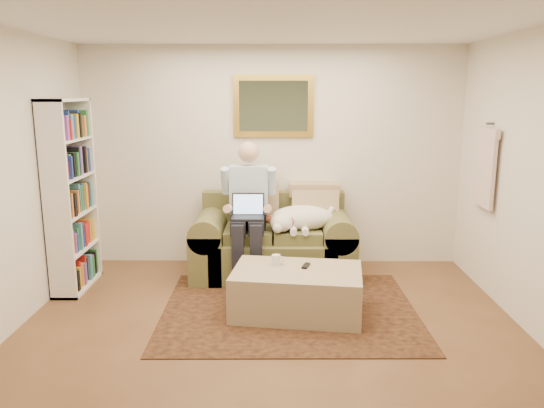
{
  "coord_description": "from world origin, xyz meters",
  "views": [
    {
      "loc": [
        0.06,
        -3.81,
        2.07
      ],
      "look_at": [
        0.01,
        1.44,
        0.95
      ],
      "focal_mm": 35.0,
      "sensor_mm": 36.0,
      "label": 1
    }
  ],
  "objects_px": {
    "sleeping_dog": "(302,218)",
    "ottoman": "(297,292)",
    "bookshelf": "(71,196)",
    "sofa": "(273,248)",
    "seated_man": "(248,213)",
    "laptop": "(248,211)",
    "coffee_mug": "(276,260)"
  },
  "relations": [
    {
      "from": "seated_man",
      "to": "ottoman",
      "type": "height_order",
      "value": "seated_man"
    },
    {
      "from": "laptop",
      "to": "sleeping_dog",
      "type": "bearing_deg",
      "value": 13.64
    },
    {
      "from": "laptop",
      "to": "ottoman",
      "type": "height_order",
      "value": "laptop"
    },
    {
      "from": "laptop",
      "to": "ottoman",
      "type": "distance_m",
      "value": 1.16
    },
    {
      "from": "coffee_mug",
      "to": "ottoman",
      "type": "bearing_deg",
      "value": -35.09
    },
    {
      "from": "ottoman",
      "to": "sleeping_dog",
      "type": "bearing_deg",
      "value": 84.77
    },
    {
      "from": "bookshelf",
      "to": "sofa",
      "type": "bearing_deg",
      "value": 10.92
    },
    {
      "from": "sofa",
      "to": "seated_man",
      "type": "height_order",
      "value": "seated_man"
    },
    {
      "from": "laptop",
      "to": "sleeping_dog",
      "type": "relative_size",
      "value": 0.47
    },
    {
      "from": "sofa",
      "to": "coffee_mug",
      "type": "distance_m",
      "value": 0.98
    },
    {
      "from": "sleeping_dog",
      "to": "bookshelf",
      "type": "height_order",
      "value": "bookshelf"
    },
    {
      "from": "sofa",
      "to": "sleeping_dog",
      "type": "height_order",
      "value": "sofa"
    },
    {
      "from": "seated_man",
      "to": "bookshelf",
      "type": "height_order",
      "value": "bookshelf"
    },
    {
      "from": "ottoman",
      "to": "coffee_mug",
      "type": "xyz_separation_m",
      "value": [
        -0.2,
        0.14,
        0.27
      ]
    },
    {
      "from": "seated_man",
      "to": "ottoman",
      "type": "bearing_deg",
      "value": -61.58
    },
    {
      "from": "sleeping_dog",
      "to": "bookshelf",
      "type": "relative_size",
      "value": 0.37
    },
    {
      "from": "seated_man",
      "to": "ottoman",
      "type": "xyz_separation_m",
      "value": [
        0.51,
        -0.93,
        -0.55
      ]
    },
    {
      "from": "sleeping_dog",
      "to": "ottoman",
      "type": "bearing_deg",
      "value": -95.23
    },
    {
      "from": "laptop",
      "to": "ottoman",
      "type": "relative_size",
      "value": 0.3
    },
    {
      "from": "coffee_mug",
      "to": "seated_man",
      "type": "bearing_deg",
      "value": 111.07
    },
    {
      "from": "ottoman",
      "to": "bookshelf",
      "type": "xyz_separation_m",
      "value": [
        -2.35,
        0.69,
        0.78
      ]
    },
    {
      "from": "sofa",
      "to": "coffee_mug",
      "type": "xyz_separation_m",
      "value": [
        0.03,
        -0.96,
        0.17
      ]
    },
    {
      "from": "sofa",
      "to": "coffee_mug",
      "type": "relative_size",
      "value": 18.14
    },
    {
      "from": "sofa",
      "to": "sleeping_dog",
      "type": "distance_m",
      "value": 0.51
    },
    {
      "from": "seated_man",
      "to": "bookshelf",
      "type": "distance_m",
      "value": 1.87
    },
    {
      "from": "sofa",
      "to": "seated_man",
      "type": "relative_size",
      "value": 1.19
    },
    {
      "from": "sofa",
      "to": "coffee_mug",
      "type": "height_order",
      "value": "sofa"
    },
    {
      "from": "sofa",
      "to": "seated_man",
      "type": "distance_m",
      "value": 0.55
    },
    {
      "from": "sofa",
      "to": "ottoman",
      "type": "relative_size",
      "value": 1.52
    },
    {
      "from": "seated_man",
      "to": "laptop",
      "type": "height_order",
      "value": "seated_man"
    },
    {
      "from": "sofa",
      "to": "ottoman",
      "type": "bearing_deg",
      "value": -78.03
    },
    {
      "from": "sofa",
      "to": "laptop",
      "type": "relative_size",
      "value": 5.15
    }
  ]
}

